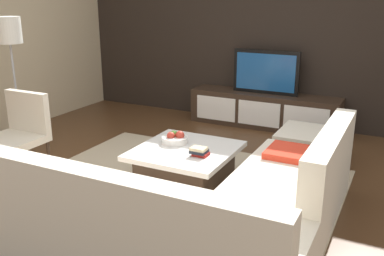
# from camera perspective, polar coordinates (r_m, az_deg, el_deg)

# --- Properties ---
(ground_plane) EXTENTS (14.00, 14.00, 0.00)m
(ground_plane) POSITION_cam_1_polar(r_m,az_deg,el_deg) (4.46, -0.28, -7.88)
(ground_plane) COLOR #4C301C
(feature_wall_back) EXTENTS (6.40, 0.12, 2.80)m
(feature_wall_back) POSITION_cam_1_polar(r_m,az_deg,el_deg) (6.58, 10.74, 12.68)
(feature_wall_back) COLOR black
(feature_wall_back) RESTS_ON ground
(area_rug) EXTENTS (3.10, 2.40, 0.01)m
(area_rug) POSITION_cam_1_polar(r_m,az_deg,el_deg) (4.50, -1.42, -7.57)
(area_rug) COLOR tan
(area_rug) RESTS_ON ground
(media_console) EXTENTS (2.18, 0.48, 0.50)m
(media_console) POSITION_cam_1_polar(r_m,az_deg,el_deg) (6.48, 9.41, 2.34)
(media_console) COLOR #332319
(media_console) RESTS_ON ground
(television) EXTENTS (0.96, 0.06, 0.63)m
(television) POSITION_cam_1_polar(r_m,az_deg,el_deg) (6.36, 9.66, 7.25)
(television) COLOR black
(television) RESTS_ON media_console
(sectional_couch) EXTENTS (2.48, 2.40, 0.84)m
(sectional_couch) POSITION_cam_1_polar(r_m,az_deg,el_deg) (3.43, 1.01, -10.79)
(sectional_couch) COLOR beige
(sectional_couch) RESTS_ON ground
(coffee_table) EXTENTS (0.97, 1.00, 0.38)m
(coffee_table) POSITION_cam_1_polar(r_m,az_deg,el_deg) (4.51, -0.84, -4.83)
(coffee_table) COLOR #332319
(coffee_table) RESTS_ON ground
(accent_chair_near) EXTENTS (0.57, 0.53, 0.87)m
(accent_chair_near) POSITION_cam_1_polar(r_m,az_deg,el_deg) (5.10, -21.56, 0.01)
(accent_chair_near) COLOR #332319
(accent_chair_near) RESTS_ON ground
(floor_lamp) EXTENTS (0.30, 0.30, 1.63)m
(floor_lamp) POSITION_cam_1_polar(r_m,az_deg,el_deg) (5.84, -22.82, 10.70)
(floor_lamp) COLOR #A5A5AA
(floor_lamp) RESTS_ON ground
(ottoman) EXTENTS (0.70, 0.70, 0.40)m
(ottoman) POSITION_cam_1_polar(r_m,az_deg,el_deg) (5.15, 15.20, -2.58)
(ottoman) COLOR beige
(ottoman) RESTS_ON ground
(fruit_bowl) EXTENTS (0.28, 0.28, 0.14)m
(fruit_bowl) POSITION_cam_1_polar(r_m,az_deg,el_deg) (4.59, -2.24, -1.39)
(fruit_bowl) COLOR silver
(fruit_bowl) RESTS_ON coffee_table
(book_stack) EXTENTS (0.17, 0.14, 0.09)m
(book_stack) POSITION_cam_1_polar(r_m,az_deg,el_deg) (4.24, 0.99, -3.09)
(book_stack) COLOR maroon
(book_stack) RESTS_ON coffee_table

